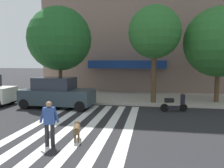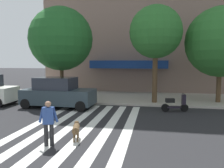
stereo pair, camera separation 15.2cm
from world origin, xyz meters
TOP-DOWN VIEW (x-y plane):
  - ground_plane at (0.00, 6.22)m, footprint 160.00×160.00m
  - sidewalk_far at (0.00, 15.44)m, footprint 80.00×6.00m
  - crosswalk_stripes at (0.50, 6.22)m, footprint 4.95×11.84m
  - parked_car_behind_first at (-2.34, 11.10)m, footprint 4.74×2.18m
  - parked_scooter at (5.13, 11.14)m, footprint 1.62×0.60m
  - street_tree_nearest at (-3.02, 13.40)m, footprint 4.72×4.72m
  - street_tree_middle at (3.92, 13.31)m, footprint 3.63×3.63m
  - street_tree_further at (8.36, 14.22)m, footprint 4.87×4.87m
  - pedestrian_dog_walker at (0.17, 4.61)m, footprint 0.70×0.34m
  - dog_on_leash at (0.91, 5.42)m, footprint 0.47×1.10m

SIDE VIEW (x-z plane):
  - ground_plane at x=0.00m, z-range 0.00..0.00m
  - crosswalk_stripes at x=0.50m, z-range 0.00..0.01m
  - sidewalk_far at x=0.00m, z-range 0.00..0.15m
  - dog_on_leash at x=0.91m, z-range 0.12..0.77m
  - parked_scooter at x=5.13m, z-range -0.08..1.03m
  - pedestrian_dog_walker at x=0.17m, z-range 0.11..1.75m
  - parked_car_behind_first at x=-2.34m, z-range -0.05..1.94m
  - street_tree_further at x=8.36m, z-range 1.03..7.68m
  - street_tree_nearest at x=-3.02m, z-range 1.24..8.15m
  - street_tree_middle at x=3.92m, z-range 1.66..8.37m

